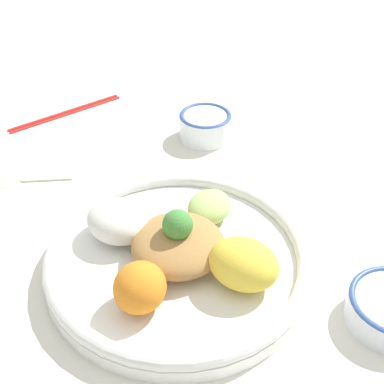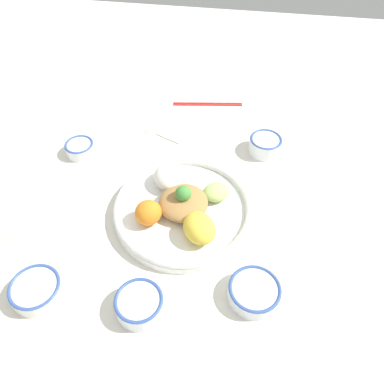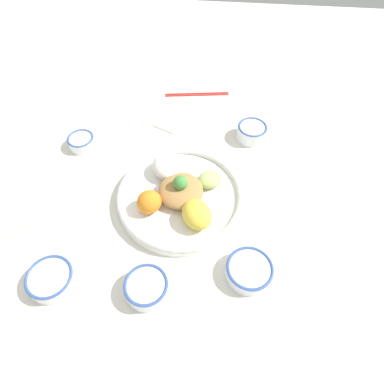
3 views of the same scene
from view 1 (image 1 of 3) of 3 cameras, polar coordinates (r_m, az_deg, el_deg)
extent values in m
plane|color=silver|center=(0.71, -4.56, -8.12)|extent=(2.40, 2.40, 0.00)
cylinder|color=white|center=(0.70, -1.45, -7.55)|extent=(0.34, 0.34, 0.02)
torus|color=white|center=(0.69, -1.47, -6.67)|extent=(0.34, 0.34, 0.02)
ellipsoid|color=yellow|center=(0.64, 5.51, -7.65)|extent=(0.11, 0.11, 0.06)
ellipsoid|color=#B7DB7A|center=(0.74, 1.87, -1.60)|extent=(0.09, 0.09, 0.04)
ellipsoid|color=white|center=(0.71, -7.80, -3.11)|extent=(0.11, 0.12, 0.05)
ellipsoid|color=orange|center=(0.62, -5.58, -10.11)|extent=(0.09, 0.09, 0.06)
ellipsoid|color=#AD7F47|center=(0.68, -1.50, -5.63)|extent=(0.12, 0.12, 0.04)
sphere|color=#478E3D|center=(0.65, -1.54, -3.49)|extent=(0.04, 0.04, 0.04)
cylinder|color=white|center=(0.95, 1.42, 6.98)|extent=(0.09, 0.09, 0.04)
torus|color=#38569E|center=(0.94, 1.44, 8.09)|extent=(0.09, 0.09, 0.01)
cylinder|color=#DBB251|center=(0.94, 1.43, 7.94)|extent=(0.07, 0.07, 0.00)
cylinder|color=red|center=(1.05, -13.18, 8.19)|extent=(0.23, 0.04, 0.01)
cylinder|color=red|center=(1.06, -13.42, 8.39)|extent=(0.23, 0.04, 0.01)
cube|color=beige|center=(0.88, -15.24, 1.49)|extent=(0.08, 0.04, 0.01)
ellipsoid|color=beige|center=(0.90, -19.09, 1.27)|extent=(0.06, 0.06, 0.01)
camera|label=2|loc=(0.42, 106.00, 29.46)|focal=35.00mm
camera|label=3|loc=(0.37, 100.89, 37.00)|focal=30.00mm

